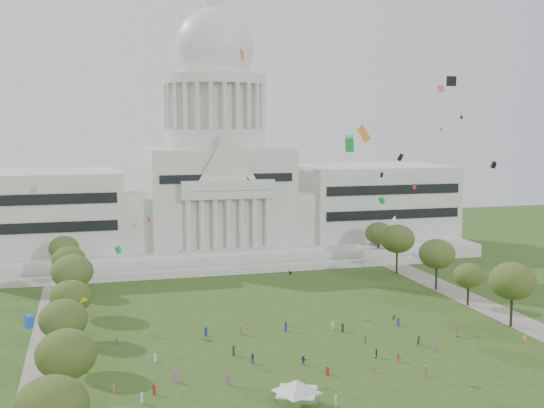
{
  "coord_description": "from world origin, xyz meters",
  "views": [
    {
      "loc": [
        -40.57,
        -102.6,
        42.09
      ],
      "look_at": [
        0.0,
        45.0,
        24.0
      ],
      "focal_mm": 45.0,
      "sensor_mm": 36.0,
      "label": 1
    }
  ],
  "objects": [
    {
      "name": "person_8",
      "position": [
        -13.11,
        10.49,
        0.89
      ],
      "size": [
        0.98,
        0.77,
        1.77
      ],
      "primitive_type": "imported",
      "rotation": [
        0.0,
        0.0,
        2.83
      ],
      "color": "navy",
      "rests_on": "ground"
    },
    {
      "name": "row_tree_l_2",
      "position": [
        -45.04,
        17.3,
        8.51
      ],
      "size": [
        8.42,
        8.42,
        11.97
      ],
      "color": "black",
      "rests_on": "ground"
    },
    {
      "name": "row_tree_l_6",
      "position": [
        -46.87,
        89.14,
        8.27
      ],
      "size": [
        8.19,
        8.19,
        11.64
      ],
      "color": "black",
      "rests_on": "ground"
    },
    {
      "name": "row_tree_l_5",
      "position": [
        -45.22,
        71.01,
        8.42
      ],
      "size": [
        8.33,
        8.33,
        11.85
      ],
      "color": "black",
      "rests_on": "ground"
    },
    {
      "name": "distant_crowd",
      "position": [
        -12.75,
        15.92,
        0.84
      ],
      "size": [
        63.96,
        32.37,
        1.95
      ],
      "color": "silver",
      "rests_on": "ground"
    },
    {
      "name": "row_tree_r_3",
      "position": [
        44.4,
        34.48,
        7.08
      ],
      "size": [
        7.01,
        7.01,
        9.98
      ],
      "color": "black",
      "rests_on": "ground"
    },
    {
      "name": "person_3",
      "position": [
        11.92,
        3.98,
        0.79
      ],
      "size": [
        0.58,
        1.04,
        1.57
      ],
      "primitive_type": "imported",
      "rotation": [
        0.0,
        0.0,
        4.65
      ],
      "color": "#B21E1E",
      "rests_on": "ground"
    },
    {
      "name": "path_right",
      "position": [
        48.0,
        30.0,
        0.02
      ],
      "size": [
        8.0,
        160.0,
        0.04
      ],
      "primitive_type": "cube",
      "color": "gray",
      "rests_on": "ground"
    },
    {
      "name": "row_tree_l_4",
      "position": [
        -44.08,
        52.42,
        9.39
      ],
      "size": [
        9.29,
        9.29,
        13.21
      ],
      "color": "black",
      "rests_on": "ground"
    },
    {
      "name": "row_tree_r_5",
      "position": [
        43.49,
        70.19,
        9.93
      ],
      "size": [
        9.82,
        9.82,
        13.96
      ],
      "color": "black",
      "rests_on": "ground"
    },
    {
      "name": "person_2",
      "position": [
        20.01,
        11.62,
        0.91
      ],
      "size": [
        0.95,
        0.66,
        1.82
      ],
      "primitive_type": "imported",
      "rotation": [
        0.0,
        0.0,
        0.13
      ],
      "color": "#4C4C51",
      "rests_on": "ground"
    },
    {
      "name": "person_10",
      "position": [
        10.59,
        15.41,
        0.77
      ],
      "size": [
        0.63,
        0.97,
        1.55
      ],
      "primitive_type": "imported",
      "rotation": [
        0.0,
        0.0,
        1.42
      ],
      "color": "olive",
      "rests_on": "ground"
    },
    {
      "name": "ground",
      "position": [
        0.0,
        0.0,
        0.0
      ],
      "size": [
        400.0,
        400.0,
        0.0
      ],
      "primitive_type": "plane",
      "color": "#2D4B18",
      "rests_on": "ground"
    },
    {
      "name": "person_4",
      "position": [
        9.11,
        7.03,
        0.85
      ],
      "size": [
        0.87,
        1.13,
        1.71
      ],
      "primitive_type": "imported",
      "rotation": [
        0.0,
        0.0,
        4.34
      ],
      "color": "#26262B",
      "rests_on": "ground"
    },
    {
      "name": "row_tree_l_3",
      "position": [
        -44.09,
        33.92,
        8.21
      ],
      "size": [
        8.12,
        8.12,
        11.55
      ],
      "color": "black",
      "rests_on": "ground"
    },
    {
      "name": "capitol",
      "position": [
        0.0,
        113.59,
        22.3
      ],
      "size": [
        160.0,
        64.5,
        91.3
      ],
      "color": "silver",
      "rests_on": "ground"
    },
    {
      "name": "row_tree_l_1",
      "position": [
        -44.07,
        -2.96,
        8.95
      ],
      "size": [
        8.86,
        8.86,
        12.59
      ],
      "color": "black",
      "rests_on": "ground"
    },
    {
      "name": "person_5",
      "position": [
        -4.66,
        7.21,
        0.83
      ],
      "size": [
        1.48,
        1.57,
        1.67
      ],
      "primitive_type": "imported",
      "rotation": [
        0.0,
        0.0,
        2.29
      ],
      "color": "navy",
      "rests_on": "ground"
    },
    {
      "name": "row_tree_r_2",
      "position": [
        44.17,
        17.44,
        9.66
      ],
      "size": [
        9.55,
        9.55,
        13.58
      ],
      "color": "black",
      "rests_on": "ground"
    },
    {
      "name": "person_0",
      "position": [
        29.76,
        14.24,
        0.92
      ],
      "size": [
        1.07,
        0.99,
        1.83
      ],
      "primitive_type": "imported",
      "rotation": [
        0.0,
        0.0,
        5.68
      ],
      "color": "olive",
      "rests_on": "ground"
    },
    {
      "name": "row_tree_r_6",
      "position": [
        45.96,
        88.13,
        8.51
      ],
      "size": [
        8.42,
        8.42,
        11.97
      ],
      "color": "black",
      "rests_on": "ground"
    },
    {
      "name": "row_tree_l_0",
      "position": [
        -45.26,
        -21.68,
        8.95
      ],
      "size": [
        8.85,
        8.85,
        12.59
      ],
      "color": "black",
      "rests_on": "ground"
    },
    {
      "name": "person_9",
      "position": [
        13.63,
        -3.15,
        0.87
      ],
      "size": [
        1.26,
        1.08,
        1.74
      ],
      "primitive_type": "imported",
      "rotation": [
        0.0,
        0.0,
        0.54
      ],
      "color": "olive",
      "rests_on": "ground"
    },
    {
      "name": "person_7",
      "position": [
        -5.67,
        -11.3,
        0.95
      ],
      "size": [
        0.81,
        0.86,
        1.9
      ],
      "primitive_type": "imported",
      "rotation": [
        0.0,
        0.0,
        4.12
      ],
      "color": "silver",
      "rests_on": "ground"
    },
    {
      "name": "event_tent",
      "position": [
        -11.23,
        -9.78,
        3.42
      ],
      "size": [
        10.46,
        10.46,
        4.41
      ],
      "color": "#4C4C4C",
      "rests_on": "ground"
    },
    {
      "name": "path_left",
      "position": [
        -48.0,
        30.0,
        0.02
      ],
      "size": [
        8.0,
        160.0,
        0.04
      ],
      "primitive_type": "cube",
      "color": "gray",
      "rests_on": "ground"
    },
    {
      "name": "kite_swarm",
      "position": [
        0.57,
        6.42,
        30.09
      ],
      "size": [
        95.09,
        106.58,
        65.06
      ],
      "color": "yellow",
      "rests_on": "ground"
    },
    {
      "name": "row_tree_r_4",
      "position": [
        44.76,
        50.04,
        9.29
      ],
      "size": [
        9.19,
        9.19,
        13.06
      ],
      "color": "black",
      "rests_on": "ground"
    }
  ]
}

